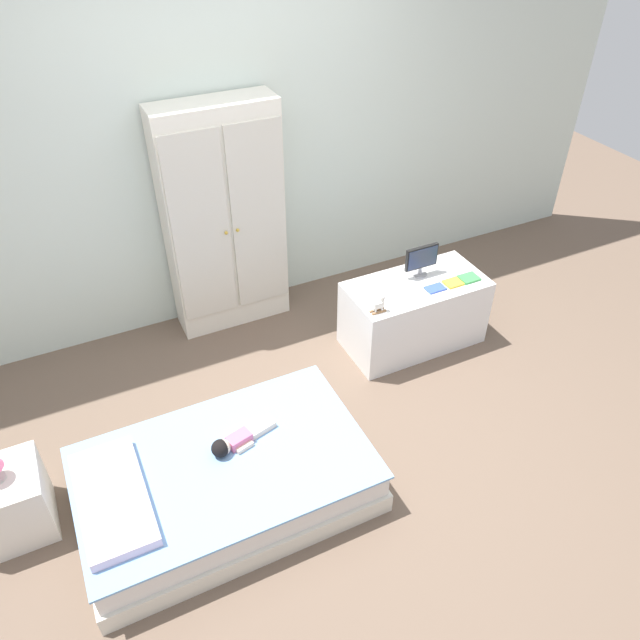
{
  "coord_description": "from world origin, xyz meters",
  "views": [
    {
      "loc": [
        -1.1,
        -2.21,
        2.84
      ],
      "look_at": [
        0.14,
        0.37,
        0.59
      ],
      "focal_mm": 34.22,
      "sensor_mm": 36.0,
      "label": 1
    }
  ],
  "objects_px": {
    "book_blue": "(435,288)",
    "book_yellow": "(453,283)",
    "wardrobe": "(224,221)",
    "rocking_horse_toy": "(380,304)",
    "tv_monitor": "(422,259)",
    "book_green": "(469,278)",
    "doll": "(232,443)",
    "nightstand": "(9,503)",
    "tv_stand": "(414,313)",
    "bed": "(226,480)"
  },
  "relations": [
    {
      "from": "wardrobe",
      "to": "rocking_horse_toy",
      "type": "relative_size",
      "value": 13.35
    },
    {
      "from": "tv_monitor",
      "to": "book_green",
      "type": "distance_m",
      "value": 0.35
    },
    {
      "from": "tv_stand",
      "to": "book_green",
      "type": "xyz_separation_m",
      "value": [
        0.35,
        -0.11,
        0.26
      ]
    },
    {
      "from": "bed",
      "to": "rocking_horse_toy",
      "type": "bearing_deg",
      "value": 23.56
    },
    {
      "from": "doll",
      "to": "book_green",
      "type": "xyz_separation_m",
      "value": [
        1.89,
        0.52,
        0.18
      ]
    },
    {
      "from": "tv_monitor",
      "to": "rocking_horse_toy",
      "type": "bearing_deg",
      "value": -152.56
    },
    {
      "from": "doll",
      "to": "book_yellow",
      "type": "height_order",
      "value": "book_yellow"
    },
    {
      "from": "tv_stand",
      "to": "book_blue",
      "type": "distance_m",
      "value": 0.29
    },
    {
      "from": "wardrobe",
      "to": "tv_stand",
      "type": "relative_size",
      "value": 1.7
    },
    {
      "from": "bed",
      "to": "wardrobe",
      "type": "xyz_separation_m",
      "value": [
        0.58,
        1.53,
        0.67
      ]
    },
    {
      "from": "wardrobe",
      "to": "book_blue",
      "type": "height_order",
      "value": "wardrobe"
    },
    {
      "from": "bed",
      "to": "tv_monitor",
      "type": "distance_m",
      "value": 1.93
    },
    {
      "from": "rocking_horse_toy",
      "to": "doll",
      "type": "bearing_deg",
      "value": -158.13
    },
    {
      "from": "book_blue",
      "to": "book_yellow",
      "type": "height_order",
      "value": "book_yellow"
    },
    {
      "from": "tv_monitor",
      "to": "book_blue",
      "type": "distance_m",
      "value": 0.22
    },
    {
      "from": "doll",
      "to": "wardrobe",
      "type": "relative_size",
      "value": 0.24
    },
    {
      "from": "nightstand",
      "to": "tv_stand",
      "type": "height_order",
      "value": "tv_stand"
    },
    {
      "from": "nightstand",
      "to": "tv_monitor",
      "type": "distance_m",
      "value": 2.82
    },
    {
      "from": "rocking_horse_toy",
      "to": "bed",
      "type": "bearing_deg",
      "value": -156.44
    },
    {
      "from": "wardrobe",
      "to": "doll",
      "type": "bearing_deg",
      "value": -108.9
    },
    {
      "from": "tv_monitor",
      "to": "tv_stand",
      "type": "bearing_deg",
      "value": -131.92
    },
    {
      "from": "nightstand",
      "to": "book_yellow",
      "type": "relative_size",
      "value": 3.3
    },
    {
      "from": "nightstand",
      "to": "rocking_horse_toy",
      "type": "bearing_deg",
      "value": 5.93
    },
    {
      "from": "wardrobe",
      "to": "book_green",
      "type": "relative_size",
      "value": 12.26
    },
    {
      "from": "book_green",
      "to": "tv_stand",
      "type": "bearing_deg",
      "value": 162.72
    },
    {
      "from": "nightstand",
      "to": "wardrobe",
      "type": "relative_size",
      "value": 0.24
    },
    {
      "from": "doll",
      "to": "wardrobe",
      "type": "bearing_deg",
      "value": 71.1
    },
    {
      "from": "wardrobe",
      "to": "tv_stand",
      "type": "bearing_deg",
      "value": -38.59
    },
    {
      "from": "tv_monitor",
      "to": "nightstand",
      "type": "bearing_deg",
      "value": -170.15
    },
    {
      "from": "tv_monitor",
      "to": "book_green",
      "type": "xyz_separation_m",
      "value": [
        0.27,
        -0.19,
        -0.12
      ]
    },
    {
      "from": "wardrobe",
      "to": "book_blue",
      "type": "xyz_separation_m",
      "value": [
        1.12,
        -0.94,
        -0.31
      ]
    },
    {
      "from": "tv_stand",
      "to": "rocking_horse_toy",
      "type": "height_order",
      "value": "rocking_horse_toy"
    },
    {
      "from": "nightstand",
      "to": "book_yellow",
      "type": "distance_m",
      "value": 2.92
    },
    {
      "from": "tv_monitor",
      "to": "book_blue",
      "type": "height_order",
      "value": "tv_monitor"
    },
    {
      "from": "wardrobe",
      "to": "book_green",
      "type": "distance_m",
      "value": 1.71
    },
    {
      "from": "bed",
      "to": "book_yellow",
      "type": "xyz_separation_m",
      "value": [
        1.84,
        0.59,
        0.37
      ]
    },
    {
      "from": "book_yellow",
      "to": "wardrobe",
      "type": "bearing_deg",
      "value": 143.23
    },
    {
      "from": "book_yellow",
      "to": "doll",
      "type": "bearing_deg",
      "value": -163.68
    },
    {
      "from": "bed",
      "to": "tv_stand",
      "type": "bearing_deg",
      "value": 23.23
    },
    {
      "from": "book_blue",
      "to": "wardrobe",
      "type": "bearing_deg",
      "value": 139.87
    },
    {
      "from": "nightstand",
      "to": "book_green",
      "type": "xyz_separation_m",
      "value": [
        3.02,
        0.29,
        0.31
      ]
    },
    {
      "from": "tv_stand",
      "to": "book_blue",
      "type": "relative_size",
      "value": 7.27
    },
    {
      "from": "book_yellow",
      "to": "book_green",
      "type": "height_order",
      "value": "book_green"
    },
    {
      "from": "doll",
      "to": "wardrobe",
      "type": "height_order",
      "value": "wardrobe"
    },
    {
      "from": "wardrobe",
      "to": "book_yellow",
      "type": "relative_size",
      "value": 13.71
    },
    {
      "from": "doll",
      "to": "book_green",
      "type": "distance_m",
      "value": 1.97
    },
    {
      "from": "bed",
      "to": "tv_stand",
      "type": "xyz_separation_m",
      "value": [
        1.63,
        0.7,
        0.11
      ]
    },
    {
      "from": "wardrobe",
      "to": "rocking_horse_toy",
      "type": "xyz_separation_m",
      "value": [
        0.66,
        -0.99,
        -0.25
      ]
    },
    {
      "from": "rocking_horse_toy",
      "to": "tv_stand",
      "type": "bearing_deg",
      "value": 22.16
    },
    {
      "from": "book_blue",
      "to": "book_yellow",
      "type": "xyz_separation_m",
      "value": [
        0.14,
        0.0,
        0.0
      ]
    }
  ]
}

